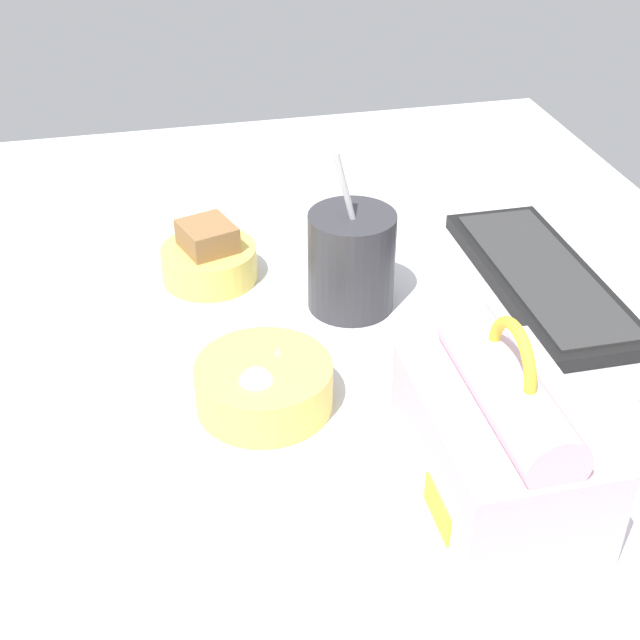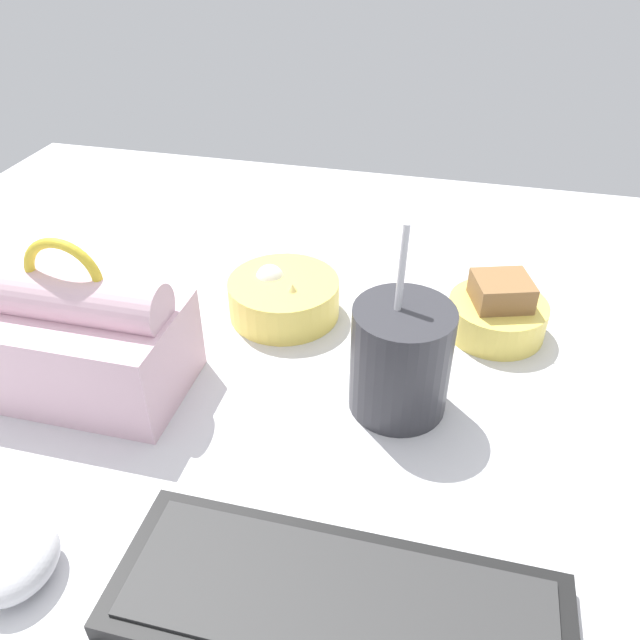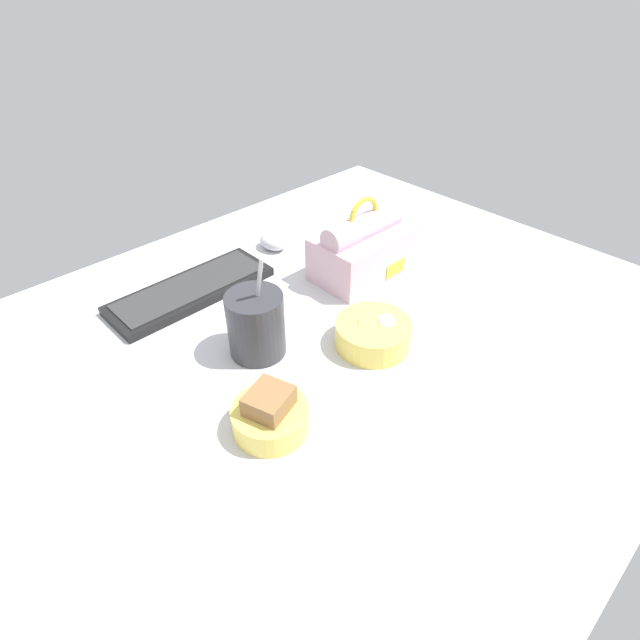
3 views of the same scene
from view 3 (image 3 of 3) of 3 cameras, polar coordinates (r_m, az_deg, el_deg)
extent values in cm
cube|color=silver|center=(92.43, 0.07, -2.82)|extent=(140.00, 110.00, 2.00)
cube|color=black|center=(106.65, -14.51, 3.31)|extent=(34.02, 12.44, 1.80)
cube|color=#333333|center=(106.08, -14.60, 3.78)|extent=(31.30, 10.20, 0.30)
cube|color=beige|center=(108.27, 4.75, 7.54)|extent=(20.79, 13.13, 9.79)
cylinder|color=beige|center=(105.23, 4.93, 10.54)|extent=(19.75, 5.38, 5.38)
cube|color=yellow|center=(108.29, 8.61, 5.87)|extent=(5.82, 0.30, 2.94)
torus|color=yellow|center=(104.16, 5.00, 11.73)|extent=(8.28, 1.00, 8.28)
cylinder|color=#333338|center=(86.61, -7.32, -0.53)|extent=(10.00, 10.00, 11.77)
cylinder|color=#C6892D|center=(83.30, -7.62, 2.49)|extent=(8.80, 8.80, 0.60)
cylinder|color=silver|center=(82.43, -7.09, 3.45)|extent=(0.70, 3.95, 13.30)
cylinder|color=#EFD65B|center=(75.93, -5.68, -11.09)|extent=(11.59, 11.59, 4.25)
cube|color=olive|center=(74.20, -5.79, -9.90)|extent=(7.85, 7.48, 5.95)
cylinder|color=#EFD65B|center=(89.92, 6.08, -1.60)|extent=(13.69, 13.69, 4.81)
ellipsoid|color=white|center=(89.79, 7.50, -0.59)|extent=(3.72, 3.72, 4.38)
cone|color=#F4DB84|center=(89.00, 4.49, -0.87)|extent=(6.18, 6.18, 4.09)
sphere|color=#4C5623|center=(88.20, 8.30, -2.65)|extent=(1.64, 1.64, 1.64)
sphere|color=#4C5623|center=(88.92, 8.14, -2.24)|extent=(1.64, 1.64, 1.64)
sphere|color=#4C5623|center=(89.41, 7.69, -1.94)|extent=(1.64, 1.64, 1.64)
ellipsoid|color=silver|center=(119.61, -5.35, 8.97)|extent=(5.79, 7.24, 3.78)
camera|label=1|loc=(1.28, 36.92, 30.68)|focal=50.00mm
camera|label=2|loc=(1.11, -28.31, 26.64)|focal=35.00mm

